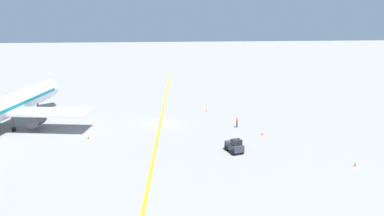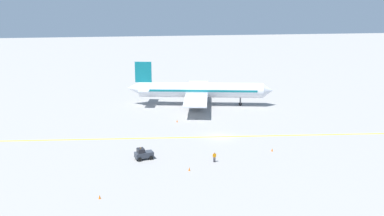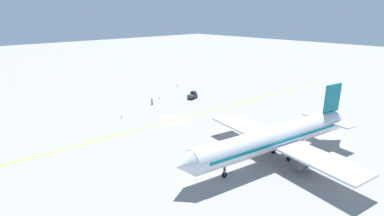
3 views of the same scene
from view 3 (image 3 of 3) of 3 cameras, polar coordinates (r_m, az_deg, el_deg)
The scene contains 9 objects.
ground_plane at distance 65.24m, azimuth -3.44°, elevation -2.35°, with size 400.00×400.00×0.00m, color gray.
apron_yellow_centreline at distance 65.24m, azimuth -3.44°, elevation -2.34°, with size 0.40×120.00×0.01m, color yellow.
airplane_at_gate at distance 48.58m, azimuth 15.68°, elevation -5.53°, with size 28.48×35.40×10.60m.
baggage_tug_dark at distance 81.33m, azimuth 0.11°, elevation 2.42°, with size 2.41×3.30×2.11m.
ground_crew_worker at distance 76.55m, azimuth -7.64°, elevation 1.29°, with size 0.25×0.58×1.68m.
traffic_cone_near_nose at distance 68.28m, azimuth -13.30°, elevation -1.64°, with size 0.32×0.32×0.55m, color orange.
traffic_cone_mid_apron at distance 62.48m, azimuth 7.98°, elevation -3.15°, with size 0.32×0.32×0.55m, color orange.
traffic_cone_by_wingtip at distance 95.68m, azimuth -2.82°, elevation 4.35°, with size 0.32×0.32×0.55m, color orange.
traffic_cone_far_edge at distance 81.63m, azimuth -6.27°, elevation 1.92°, with size 0.32×0.32×0.55m, color orange.
Camera 3 is at (-47.50, 38.77, 22.31)m, focal length 28.00 mm.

